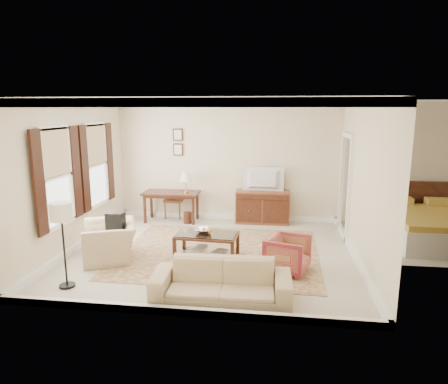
% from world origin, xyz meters
% --- Properties ---
extents(room_shell, '(5.51, 5.01, 2.91)m').
position_xyz_m(room_shell, '(0.00, 0.00, 2.47)').
color(room_shell, beige).
rests_on(room_shell, ground).
extents(annex_bedroom, '(3.00, 2.70, 2.90)m').
position_xyz_m(annex_bedroom, '(4.49, 1.15, 0.34)').
color(annex_bedroom, beige).
rests_on(annex_bedroom, ground).
extents(window_front, '(0.12, 1.56, 1.80)m').
position_xyz_m(window_front, '(-2.70, -0.70, 1.55)').
color(window_front, '#CCB284').
rests_on(window_front, room_shell).
extents(window_rear, '(0.12, 1.56, 1.80)m').
position_xyz_m(window_rear, '(-2.70, 0.90, 1.55)').
color(window_rear, '#CCB284').
rests_on(window_rear, room_shell).
extents(doorway, '(0.10, 1.12, 2.25)m').
position_xyz_m(doorway, '(2.71, 1.50, 1.08)').
color(doorway, white).
rests_on(doorway, room_shell).
extents(rug, '(3.83, 3.29, 0.01)m').
position_xyz_m(rug, '(0.14, 0.01, 0.01)').
color(rug, '#5A1F1E').
rests_on(rug, room_shell).
extents(writing_desk, '(1.36, 0.68, 0.74)m').
position_xyz_m(writing_desk, '(-1.35, 2.06, 0.63)').
color(writing_desk, '#4B2315').
rests_on(writing_desk, room_shell).
extents(desk_chair, '(0.49, 0.49, 1.05)m').
position_xyz_m(desk_chair, '(-1.38, 2.41, 0.53)').
color(desk_chair, brown).
rests_on(desk_chair, room_shell).
extents(desk_lamp, '(0.32, 0.32, 0.50)m').
position_xyz_m(desk_lamp, '(-0.97, 2.06, 0.99)').
color(desk_lamp, silver).
rests_on(desk_lamp, writing_desk).
extents(framed_prints, '(0.25, 0.04, 0.68)m').
position_xyz_m(framed_prints, '(-1.25, 2.47, 1.94)').
color(framed_prints, '#4B2315').
rests_on(framed_prints, room_shell).
extents(sideboard, '(1.29, 0.50, 0.80)m').
position_xyz_m(sideboard, '(0.90, 2.22, 0.40)').
color(sideboard, brown).
rests_on(sideboard, room_shell).
extents(tv, '(0.95, 0.55, 0.12)m').
position_xyz_m(tv, '(0.90, 2.20, 1.27)').
color(tv, black).
rests_on(tv, sideboard).
extents(coffee_table, '(1.17, 0.73, 0.48)m').
position_xyz_m(coffee_table, '(-0.04, -0.30, 0.37)').
color(coffee_table, '#4B2315').
rests_on(coffee_table, room_shell).
extents(fruit_bowl, '(0.42, 0.42, 0.10)m').
position_xyz_m(fruit_bowl, '(-0.13, -0.25, 0.53)').
color(fruit_bowl, silver).
rests_on(fruit_bowl, coffee_table).
extents(book_a, '(0.28, 0.11, 0.38)m').
position_xyz_m(book_a, '(-0.28, -0.21, 0.19)').
color(book_a, brown).
rests_on(book_a, coffee_table).
extents(book_b, '(0.27, 0.13, 0.38)m').
position_xyz_m(book_b, '(0.11, -0.37, 0.18)').
color(book_b, brown).
rests_on(book_b, coffee_table).
extents(striped_armchair, '(0.81, 0.84, 0.70)m').
position_xyz_m(striped_armchair, '(1.44, -0.77, 0.35)').
color(striped_armchair, maroon).
rests_on(striped_armchair, room_shell).
extents(club_armchair, '(1.05, 1.25, 0.93)m').
position_xyz_m(club_armchair, '(-1.82, -0.58, 0.46)').
color(club_armchair, '#CBB789').
rests_on(club_armchair, room_shell).
extents(backpack, '(0.29, 0.36, 0.40)m').
position_xyz_m(backpack, '(-1.73, -0.48, 0.71)').
color(backpack, black).
rests_on(backpack, club_armchair).
extents(sofa, '(2.02, 0.66, 0.78)m').
position_xyz_m(sofa, '(0.47, -1.97, 0.39)').
color(sofa, '#CBB789').
rests_on(sofa, room_shell).
extents(floor_lamp, '(0.34, 0.34, 1.37)m').
position_xyz_m(floor_lamp, '(-2.01, -1.83, 1.13)').
color(floor_lamp, black).
rests_on(floor_lamp, room_shell).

